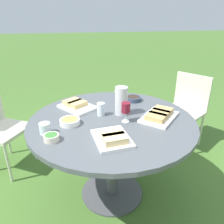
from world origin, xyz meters
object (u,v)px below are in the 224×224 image
object	(u,v)px
water_pitcher	(121,101)
chair_near_left	(186,105)
dining_table	(112,132)
wine_glass	(126,108)

from	to	relation	value
water_pitcher	chair_near_left	bearing A→B (deg)	-147.83
dining_table	water_pitcher	bearing A→B (deg)	-140.19
chair_near_left	wine_glass	bearing A→B (deg)	38.04
dining_table	water_pitcher	size ratio (longest dim) A/B	5.66
dining_table	water_pitcher	world-z (taller)	water_pitcher
wine_glass	chair_near_left	bearing A→B (deg)	-141.96
dining_table	wine_glass	distance (m)	0.26
chair_near_left	wine_glass	distance (m)	1.29
wine_glass	water_pitcher	bearing A→B (deg)	-90.51
dining_table	chair_near_left	xyz separation A→B (m)	(-1.07, -0.69, -0.13)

